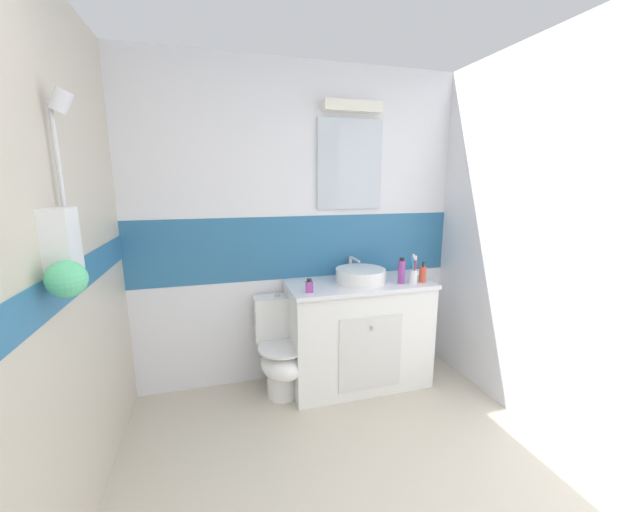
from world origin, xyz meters
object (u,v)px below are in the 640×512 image
Objects in this scene: toothbrush_cup at (413,275)px; perfume_flask_small at (309,286)px; sink_basin at (360,275)px; soap_dispenser at (423,274)px; shampoo_bottle_tall at (402,271)px; toilet at (281,350)px.

perfume_flask_small is (-0.82, -0.01, -0.02)m from toothbrush_cup.
sink_basin is 0.40m from toothbrush_cup.
shampoo_bottle_tall reaches higher than soap_dispenser.
shampoo_bottle_tall reaches higher than sink_basin.
toilet is at bearing 178.76° from sink_basin.
soap_dispenser reaches higher than toilet.
sink_basin is at bearing 158.27° from toothbrush_cup.
perfume_flask_small is at bearing -177.04° from shampoo_bottle_tall.
toilet is 1.24m from soap_dispenser.
toothbrush_cup is 1.41× the size of soap_dispenser.
shampoo_bottle_tall is 1.97× the size of perfume_flask_small.
toothbrush_cup is 0.10m from shampoo_bottle_tall.
toilet is at bearing 136.34° from perfume_flask_small.
toothbrush_cup reaches higher than soap_dispenser.
shampoo_bottle_tall is 0.74m from perfume_flask_small.
toothbrush_cup reaches higher than toilet.
shampoo_bottle_tall is at bearing 2.96° from perfume_flask_small.
soap_dispenser is (1.09, -0.15, 0.56)m from toilet.
toothbrush_cup reaches higher than shampoo_bottle_tall.
perfume_flask_small is (0.18, -0.17, 0.54)m from toilet.
shampoo_bottle_tall is (0.92, -0.13, 0.59)m from toilet.
toothbrush_cup is (1.00, -0.16, 0.56)m from toilet.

